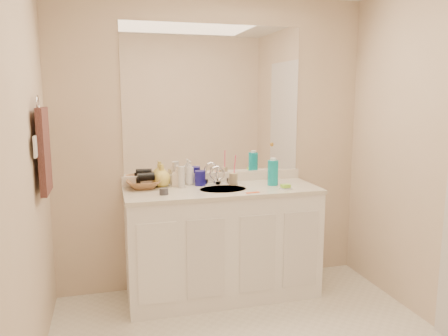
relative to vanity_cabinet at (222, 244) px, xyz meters
The scene contains 25 objects.
wall_back 0.82m from the vanity_cabinet, 90.00° to the left, with size 2.60×0.02×2.40m, color beige.
wall_left 1.83m from the vanity_cabinet, 141.75° to the right, with size 0.02×2.60×2.40m, color beige.
vanity_cabinet is the anchor object (origin of this frame).
countertop 0.44m from the vanity_cabinet, ahead, with size 1.52×0.57×0.03m, color silver.
backsplash 0.56m from the vanity_cabinet, 90.00° to the left, with size 1.52×0.03×0.08m, color white.
sink_basin 0.44m from the vanity_cabinet, 90.00° to the right, with size 0.37×0.37×0.02m, color silver.
faucet 0.53m from the vanity_cabinet, 90.00° to the left, with size 0.02×0.02×0.11m, color silver.
mirror 1.17m from the vanity_cabinet, 90.00° to the left, with size 1.48×0.01×1.20m, color white.
blue_mug 0.56m from the vanity_cabinet, 131.88° to the left, with size 0.09×0.09×0.12m, color navy.
tan_cup 0.53m from the vanity_cabinet, 42.24° to the left, with size 0.07×0.07×0.10m, color tan.
toothbrush 0.63m from the vanity_cabinet, 40.03° to the left, with size 0.01×0.01×0.19m, color #FF4370.
mouthwash_bottle 0.70m from the vanity_cabinet, ahead, with size 0.09×0.09×0.20m, color #0EA2B1.
soap_dish 0.67m from the vanity_cabinet, 18.06° to the right, with size 0.09×0.07×0.01m, color silver.
green_soap 0.69m from the vanity_cabinet, 18.06° to the right, with size 0.07×0.05×0.02m, color #8FDF36.
orange_comb 0.53m from the vanity_cabinet, 49.58° to the right, with size 0.11×0.02×0.00m, color #FB501A.
dark_jar 0.68m from the vanity_cabinet, 169.03° to the right, with size 0.07×0.07×0.05m, color #3A3941.
extra_white_bottle 0.63m from the vanity_cabinet, 158.11° to the left, with size 0.05×0.05×0.17m, color silver.
soap_bottle_white 0.63m from the vanity_cabinet, 135.48° to the left, with size 0.07×0.08×0.19m, color white.
soap_bottle_cream 0.65m from the vanity_cabinet, 152.26° to the left, with size 0.08×0.08×0.17m, color beige.
soap_bottle_yellow 0.73m from the vanity_cabinet, 155.88° to the left, with size 0.14×0.14×0.18m, color #E4CD58.
wicker_basket 0.79m from the vanity_cabinet, 164.29° to the left, with size 0.27×0.27×0.07m, color brown.
hair_dryer 0.81m from the vanity_cabinet, 163.77° to the left, with size 0.06×0.06×0.13m, color black.
towel_ring 1.71m from the vanity_cabinet, 168.86° to the right, with size 0.11×0.11×0.01m, color silver.
hand_towel 1.52m from the vanity_cabinet, 168.69° to the right, with size 0.04×0.32×0.55m, color #301B1A.
switch_plate 1.61m from the vanity_cabinet, 160.52° to the right, with size 0.01×0.09×0.13m, color white.
Camera 1 is at (-0.86, -2.21, 1.61)m, focal length 35.00 mm.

